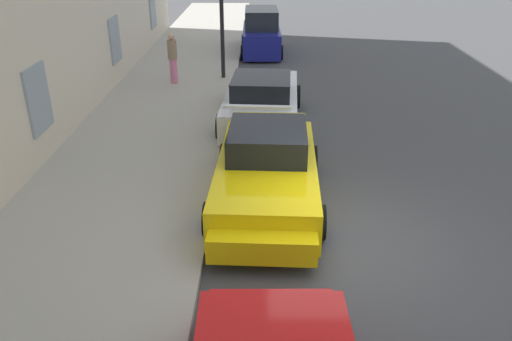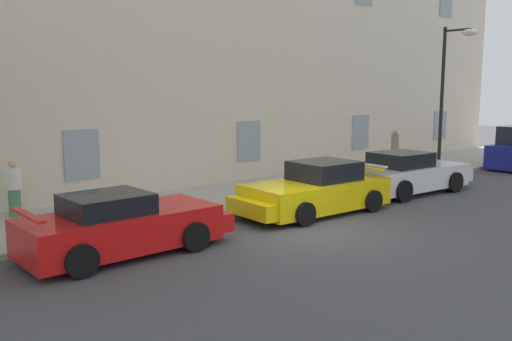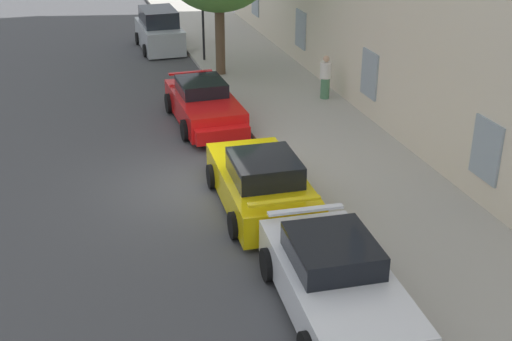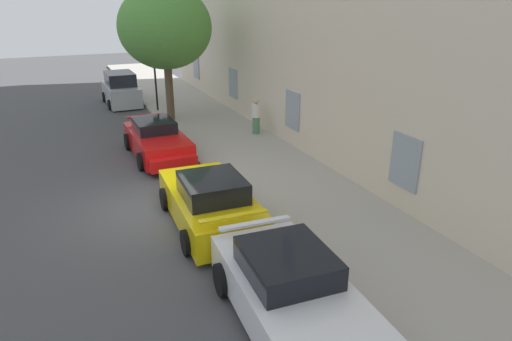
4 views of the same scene
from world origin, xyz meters
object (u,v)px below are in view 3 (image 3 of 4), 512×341
pedestrian_strolling (325,77)px  traffic_light (201,1)px  sportscar_red_lead (205,107)px  sportscar_white_middle (340,289)px  hatchback_distant (159,31)px  sportscar_yellow_flank (260,181)px

pedestrian_strolling → traffic_light: bearing=-153.3°
sportscar_red_lead → sportscar_white_middle: size_ratio=0.93×
sportscar_white_middle → pedestrian_strolling: bearing=159.5°
hatchback_distant → traffic_light: 3.58m
sportscar_red_lead → traffic_light: (-7.18, 1.47, 2.00)m
sportscar_yellow_flank → traffic_light: bearing=173.9°
hatchback_distant → sportscar_red_lead: bearing=-0.6°
traffic_light → pedestrian_strolling: traffic_light is taller
sportscar_yellow_flank → sportscar_red_lead: bearing=-179.2°
hatchback_distant → traffic_light: (2.78, 1.36, 1.80)m
sportscar_yellow_flank → pedestrian_strolling: 8.20m
sportscar_red_lead → sportscar_white_middle: bearing=0.9°
sportscar_red_lead → pedestrian_strolling: 4.69m
sportscar_white_middle → traffic_light: size_ratio=1.37×
sportscar_red_lead → traffic_light: 7.59m
pedestrian_strolling → sportscar_yellow_flank: bearing=-33.2°
sportscar_red_lead → sportscar_white_middle: sportscar_white_middle is taller
sportscar_white_middle → hatchback_distant: (-20.71, -0.06, 0.18)m
sportscar_red_lead → hatchback_distant: 9.96m
sportscar_red_lead → pedestrian_strolling: bearing=102.4°
sportscar_white_middle → traffic_light: 18.08m
hatchback_distant → pedestrian_strolling: hatchback_distant is taller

